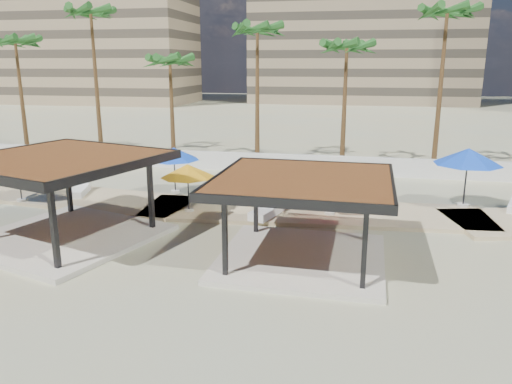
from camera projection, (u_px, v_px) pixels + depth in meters
ground at (236, 269)px, 17.25m from camera, size 200.00×200.00×0.00m
promenade at (313, 209)px, 24.12m from camera, size 44.45×7.97×0.24m
boundary_wall at (294, 164)px, 32.28m from camera, size 56.00×0.30×1.20m
building_west at (91, 13)px, 85.97m from camera, size 34.00×16.00×32.40m
building_mid at (363, 19)px, 86.90m from camera, size 38.00×16.00×30.40m
pavilion_central at (303, 211)px, 17.60m from camera, size 6.30×6.30×3.10m
pavilion_west at (61, 190)px, 19.68m from camera, size 8.47×8.47×3.44m
umbrella_a at (17, 161)px, 24.58m from camera, size 3.59×3.59×2.40m
umbrella_b at (188, 171)px, 22.92m from camera, size 3.29×3.29×2.25m
umbrella_c at (331, 169)px, 22.43m from camera, size 3.32×3.32×2.44m
umbrella_d at (468, 157)px, 23.57m from camera, size 4.24×4.24×2.85m
umbrella_f at (174, 154)px, 26.36m from camera, size 3.03×3.03×2.42m
lounger_a at (79, 190)px, 26.39m from camera, size 1.27×2.29×0.83m
lounger_b at (267, 211)px, 22.69m from camera, size 1.39×2.48×0.89m
palm_a at (16, 46)px, 36.59m from camera, size 3.00×3.00×9.30m
palm_b at (91, 19)px, 35.37m from camera, size 3.00×3.00×11.23m
palm_c at (170, 64)px, 34.43m from camera, size 3.00×3.00×7.91m
palm_d at (257, 35)px, 33.56m from camera, size 3.00×3.00×9.92m
palm_e at (347, 51)px, 32.21m from camera, size 3.00×3.00×8.77m
palm_f at (447, 19)px, 30.77m from camera, size 3.00×3.00×10.81m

